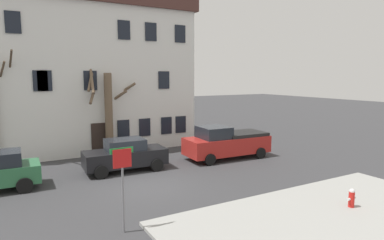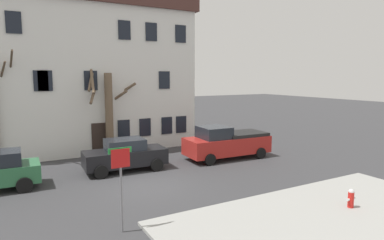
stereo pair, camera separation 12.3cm
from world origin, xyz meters
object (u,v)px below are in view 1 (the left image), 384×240
Objects in this scene: car_black_sedan at (125,155)px; fire_hydrant at (352,198)px; tree_bare_mid at (107,109)px; street_sign_pole at (122,174)px; bicycle_leaning at (6,169)px; pickup_truck_red at (226,142)px; building_main at (90,65)px.

car_black_sedan is 11.02m from fire_hydrant.
street_sign_pole is (-2.50, -10.75, -1.06)m from tree_bare_mid.
street_sign_pole reaches higher than bicycle_leaning.
street_sign_pole is 1.69× the size of bicycle_leaning.
pickup_truck_red is 12.22m from bicycle_leaning.
car_black_sedan is 7.38m from street_sign_pole.
car_black_sedan is 6.09× the size of fire_hydrant.
building_main is at bearing 80.37° from street_sign_pole.
building_main is at bearing 88.26° from tree_bare_mid.
tree_bare_mid reaches higher than pickup_truck_red.
building_main is 18.40× the size of fire_hydrant.
fire_hydrant is (5.46, -18.09, -5.43)m from building_main.
building_main is at bearing 48.53° from bicycle_leaning.
fire_hydrant is (-0.58, -9.02, -0.50)m from pickup_truck_red.
car_black_sedan is at bearing 121.58° from fire_hydrant.
fire_hydrant is (5.77, -9.39, -0.37)m from car_black_sedan.
building_main is 5.65m from tree_bare_mid.
pickup_truck_red is at bearing -56.32° from building_main.
pickup_truck_red is (6.04, -9.07, -4.93)m from building_main.
car_black_sedan is at bearing 176.68° from pickup_truck_red.
street_sign_pole is at bearing -103.09° from tree_bare_mid.
bicycle_leaning is (-5.62, 1.99, -0.50)m from car_black_sedan.
tree_bare_mid is at bearing 17.78° from bicycle_leaning.
building_main is 19.66m from fire_hydrant.
bicycle_leaning is (-3.28, 8.90, -1.60)m from street_sign_pole.
building_main reaches higher than street_sign_pole.
tree_bare_mid is 1.40× the size of car_black_sedan.
pickup_truck_red is 1.91× the size of street_sign_pole.
street_sign_pole is (-2.65, -15.61, -3.95)m from building_main.
building_main reaches higher than car_black_sedan.
street_sign_pole is (-2.34, -6.91, 1.11)m from car_black_sedan.
building_main reaches higher than bicycle_leaning.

